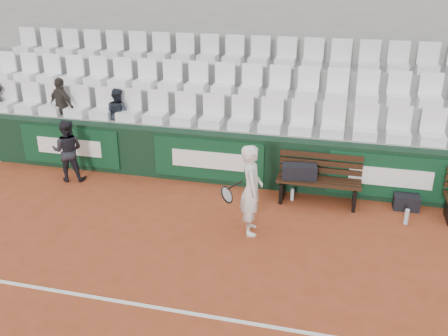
{
  "coord_description": "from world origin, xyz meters",
  "views": [
    {
      "loc": [
        2.29,
        -4.83,
        4.17
      ],
      "look_at": [
        0.47,
        2.4,
        1.0
      ],
      "focal_mm": 40.0,
      "sensor_mm": 36.0,
      "label": 1
    }
  ],
  "objects_px": {
    "water_bottle_near": "(292,194)",
    "spectator_c": "(116,93)",
    "bench_left": "(318,191)",
    "sports_bag_left": "(299,172)",
    "water_bottle_far": "(406,217)",
    "spectator_b": "(59,86)",
    "sports_bag_ground": "(406,202)",
    "tennis_player": "(251,190)",
    "ball_kid": "(68,150)"
  },
  "relations": [
    {
      "from": "tennis_player",
      "to": "spectator_c",
      "type": "xyz_separation_m",
      "value": [
        -3.34,
        2.29,
        0.79
      ]
    },
    {
      "from": "bench_left",
      "to": "tennis_player",
      "type": "bearing_deg",
      "value": -126.92
    },
    {
      "from": "bench_left",
      "to": "spectator_b",
      "type": "height_order",
      "value": "spectator_b"
    },
    {
      "from": "bench_left",
      "to": "sports_bag_left",
      "type": "height_order",
      "value": "sports_bag_left"
    },
    {
      "from": "tennis_player",
      "to": "ball_kid",
      "type": "height_order",
      "value": "tennis_player"
    },
    {
      "from": "water_bottle_near",
      "to": "spectator_c",
      "type": "relative_size",
      "value": 0.21
    },
    {
      "from": "sports_bag_ground",
      "to": "ball_kid",
      "type": "bearing_deg",
      "value": -177.34
    },
    {
      "from": "bench_left",
      "to": "water_bottle_near",
      "type": "bearing_deg",
      "value": -178.32
    },
    {
      "from": "bench_left",
      "to": "spectator_b",
      "type": "distance_m",
      "value": 5.9
    },
    {
      "from": "ball_kid",
      "to": "tennis_player",
      "type": "bearing_deg",
      "value": 149.03
    },
    {
      "from": "tennis_player",
      "to": "ball_kid",
      "type": "relative_size",
      "value": 1.2
    },
    {
      "from": "tennis_player",
      "to": "water_bottle_near",
      "type": "bearing_deg",
      "value": 67.86
    },
    {
      "from": "sports_bag_left",
      "to": "tennis_player",
      "type": "bearing_deg",
      "value": -115.58
    },
    {
      "from": "sports_bag_left",
      "to": "spectator_b",
      "type": "height_order",
      "value": "spectator_b"
    },
    {
      "from": "bench_left",
      "to": "ball_kid",
      "type": "distance_m",
      "value": 4.93
    },
    {
      "from": "sports_bag_left",
      "to": "bench_left",
      "type": "bearing_deg",
      "value": 0.15
    },
    {
      "from": "sports_bag_ground",
      "to": "ball_kid",
      "type": "height_order",
      "value": "ball_kid"
    },
    {
      "from": "ball_kid",
      "to": "water_bottle_far",
      "type": "bearing_deg",
      "value": 162.92
    },
    {
      "from": "sports_bag_ground",
      "to": "bench_left",
      "type": "bearing_deg",
      "value": -175.28
    },
    {
      "from": "water_bottle_far",
      "to": "sports_bag_left",
      "type": "bearing_deg",
      "value": 166.84
    },
    {
      "from": "spectator_b",
      "to": "spectator_c",
      "type": "bearing_deg",
      "value": -159.02
    },
    {
      "from": "water_bottle_far",
      "to": "spectator_b",
      "type": "height_order",
      "value": "spectator_b"
    },
    {
      "from": "water_bottle_near",
      "to": "spectator_b",
      "type": "xyz_separation_m",
      "value": [
        -5.18,
        0.99,
        1.51
      ]
    },
    {
      "from": "sports_bag_ground",
      "to": "spectator_c",
      "type": "distance_m",
      "value": 6.11
    },
    {
      "from": "water_bottle_near",
      "to": "water_bottle_far",
      "type": "relative_size",
      "value": 0.86
    },
    {
      "from": "bench_left",
      "to": "sports_bag_ground",
      "type": "bearing_deg",
      "value": 4.72
    },
    {
      "from": "water_bottle_near",
      "to": "tennis_player",
      "type": "xyz_separation_m",
      "value": [
        -0.53,
        -1.3,
        0.64
      ]
    },
    {
      "from": "tennis_player",
      "to": "spectator_c",
      "type": "relative_size",
      "value": 1.38
    },
    {
      "from": "ball_kid",
      "to": "bench_left",
      "type": "bearing_deg",
      "value": 167.31
    },
    {
      "from": "bench_left",
      "to": "ball_kid",
      "type": "relative_size",
      "value": 1.19
    },
    {
      "from": "sports_bag_ground",
      "to": "tennis_player",
      "type": "bearing_deg",
      "value": -150.41
    },
    {
      "from": "bench_left",
      "to": "sports_bag_left",
      "type": "distance_m",
      "value": 0.51
    },
    {
      "from": "spectator_b",
      "to": "spectator_c",
      "type": "distance_m",
      "value": 1.32
    },
    {
      "from": "sports_bag_left",
      "to": "water_bottle_near",
      "type": "bearing_deg",
      "value": -172.83
    },
    {
      "from": "spectator_b",
      "to": "sports_bag_ground",
      "type": "bearing_deg",
      "value": -165.74
    },
    {
      "from": "sports_bag_ground",
      "to": "spectator_b",
      "type": "bearing_deg",
      "value": 173.28
    },
    {
      "from": "bench_left",
      "to": "water_bottle_far",
      "type": "relative_size",
      "value": 5.57
    },
    {
      "from": "bench_left",
      "to": "sports_bag_left",
      "type": "xyz_separation_m",
      "value": [
        -0.36,
        -0.0,
        0.36
      ]
    },
    {
      "from": "sports_bag_left",
      "to": "water_bottle_far",
      "type": "xyz_separation_m",
      "value": [
        1.87,
        -0.44,
        -0.45
      ]
    },
    {
      "from": "tennis_player",
      "to": "ball_kid",
      "type": "distance_m",
      "value": 4.09
    },
    {
      "from": "sports_bag_left",
      "to": "spectator_c",
      "type": "height_order",
      "value": "spectator_c"
    },
    {
      "from": "sports_bag_left",
      "to": "tennis_player",
      "type": "relative_size",
      "value": 0.41
    },
    {
      "from": "sports_bag_left",
      "to": "water_bottle_far",
      "type": "height_order",
      "value": "sports_bag_left"
    },
    {
      "from": "tennis_player",
      "to": "ball_kid",
      "type": "bearing_deg",
      "value": 163.74
    },
    {
      "from": "water_bottle_far",
      "to": "spectator_c",
      "type": "distance_m",
      "value": 6.18
    },
    {
      "from": "sports_bag_left",
      "to": "spectator_c",
      "type": "distance_m",
      "value": 4.2
    },
    {
      "from": "sports_bag_left",
      "to": "water_bottle_near",
      "type": "distance_m",
      "value": 0.48
    },
    {
      "from": "sports_bag_ground",
      "to": "water_bottle_near",
      "type": "relative_size",
      "value": 1.9
    },
    {
      "from": "tennis_player",
      "to": "sports_bag_ground",
      "type": "bearing_deg",
      "value": 29.59
    },
    {
      "from": "tennis_player",
      "to": "spectator_c",
      "type": "distance_m",
      "value": 4.13
    }
  ]
}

